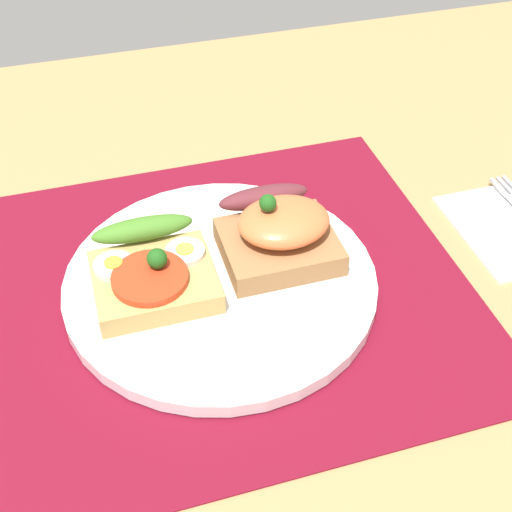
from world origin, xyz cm
name	(u,v)px	position (x,y,z in cm)	size (l,w,h in cm)	color
ground_plane	(222,304)	(0.00, 0.00, -1.60)	(120.00, 90.00, 3.20)	#AF8451
placemat	(221,289)	(0.00, 0.00, 0.15)	(39.89, 35.77, 0.30)	maroon
plate	(221,282)	(0.00, 0.00, 0.91)	(25.27, 25.27, 1.22)	white
sandwich_egg_tomato	(152,271)	(-5.30, 0.66, 2.97)	(9.37, 9.49, 4.08)	tan
sandwich_salmon	(279,231)	(5.45, 1.67, 3.69)	(9.22, 9.31, 5.98)	#9B6B40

